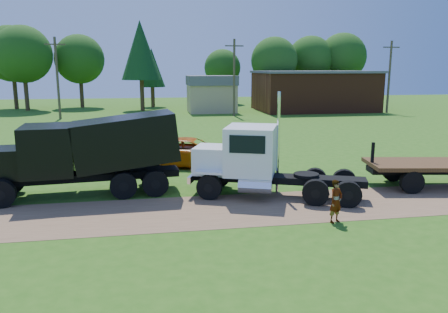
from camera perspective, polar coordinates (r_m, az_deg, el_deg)
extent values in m
plane|color=#285A13|center=(18.02, 4.25, -6.77)|extent=(140.00, 140.00, 0.00)
cube|color=brown|center=(18.01, 4.25, -6.76)|extent=(120.00, 4.20, 0.01)
cube|color=black|center=(19.59, 7.14, -2.88)|extent=(7.39, 3.58, 0.30)
cylinder|color=black|center=(19.03, -1.92, -4.02)|extent=(1.16, 0.72, 1.11)
cylinder|color=black|center=(19.03, -1.92, -4.02)|extent=(0.49, 0.49, 0.39)
cylinder|color=black|center=(21.06, -0.62, -2.48)|extent=(1.16, 0.72, 1.11)
cylinder|color=black|center=(21.06, -0.62, -2.48)|extent=(0.49, 0.49, 0.39)
cylinder|color=black|center=(18.58, 11.86, -4.64)|extent=(1.16, 0.72, 1.11)
cylinder|color=black|center=(18.58, 11.86, -4.64)|extent=(0.49, 0.49, 0.39)
cylinder|color=black|center=(20.66, 11.79, -3.01)|extent=(1.16, 0.72, 1.11)
cylinder|color=black|center=(20.66, 11.79, -3.01)|extent=(0.49, 0.49, 0.39)
cylinder|color=black|center=(18.66, 15.89, -4.77)|extent=(1.16, 0.72, 1.11)
cylinder|color=black|center=(18.66, 15.89, -4.77)|extent=(0.49, 0.49, 0.39)
cylinder|color=black|center=(20.73, 15.41, -3.13)|extent=(1.16, 0.72, 1.11)
cylinder|color=black|center=(20.73, 15.41, -3.13)|extent=(0.49, 0.49, 0.39)
cube|color=white|center=(19.80, -1.11, -0.40)|extent=(2.30, 2.24, 1.21)
cube|color=silver|center=(20.02, -3.65, -0.44)|extent=(0.61, 1.44, 1.01)
cube|color=silver|center=(20.18, -3.76, -2.39)|extent=(0.97, 2.22, 0.30)
cube|color=white|center=(19.44, 3.53, 0.87)|extent=(2.83, 3.01, 2.11)
cube|color=black|center=(19.52, 0.53, 2.28)|extent=(0.76, 1.90, 0.86)
cube|color=black|center=(18.17, 3.05, 1.58)|extent=(1.42, 0.58, 0.75)
cube|color=black|center=(20.55, 3.99, 2.72)|extent=(1.42, 0.58, 0.75)
cube|color=white|center=(18.86, -1.94, -2.10)|extent=(1.29, 0.85, 0.10)
cube|color=white|center=(20.91, -0.63, -0.74)|extent=(1.29, 0.85, 0.10)
cylinder|color=silver|center=(18.58, 4.09, -3.94)|extent=(1.53, 1.07, 0.60)
cylinder|color=silver|center=(19.82, 7.07, 1.75)|extent=(0.18, 0.18, 4.63)
cylinder|color=black|center=(19.50, 10.70, -2.36)|extent=(1.43, 1.43, 0.12)
cube|color=black|center=(20.66, -17.88, -2.47)|extent=(8.58, 1.84, 0.32)
cylinder|color=black|center=(20.08, -27.12, -4.37)|extent=(1.20, 0.48, 1.17)
cylinder|color=black|center=(20.08, -27.12, -4.37)|extent=(0.44, 0.43, 0.41)
cylinder|color=black|center=(22.21, -25.98, -2.85)|extent=(1.20, 0.48, 1.17)
cylinder|color=black|center=(22.21, -25.98, -2.85)|extent=(0.44, 0.43, 0.41)
cylinder|color=black|center=(19.62, -12.98, -3.73)|extent=(1.20, 0.48, 1.17)
cylinder|color=black|center=(19.62, -12.98, -3.73)|extent=(0.44, 0.43, 0.41)
cylinder|color=black|center=(21.79, -13.23, -2.23)|extent=(1.20, 0.48, 1.17)
cylinder|color=black|center=(21.79, -13.23, -2.23)|extent=(0.44, 0.43, 0.41)
cylinder|color=black|center=(19.71, -8.95, -3.50)|extent=(1.20, 0.48, 1.17)
cylinder|color=black|center=(19.71, -8.95, -3.50)|extent=(0.44, 0.43, 0.41)
cylinder|color=black|center=(21.87, -9.61, -2.03)|extent=(1.20, 0.48, 1.17)
cylinder|color=black|center=(21.87, -9.61, -2.03)|extent=(0.44, 0.43, 0.41)
cube|color=black|center=(20.89, -26.49, -0.73)|extent=(2.08, 1.98, 1.28)
cube|color=black|center=(20.53, -21.95, 0.81)|extent=(2.36, 2.74, 2.13)
cube|color=black|center=(20.61, -24.93, 1.96)|extent=(0.25, 2.13, 0.85)
cube|color=black|center=(20.35, -12.75, 2.04)|extent=(4.89, 2.97, 2.59)
imported|color=#C95D09|center=(25.59, -4.20, 0.59)|extent=(6.36, 4.05, 1.63)
cylinder|color=black|center=(21.69, 23.33, -3.09)|extent=(1.10, 0.49, 1.06)
cylinder|color=black|center=(23.70, 21.21, -1.75)|extent=(1.10, 0.49, 1.06)
cube|color=black|center=(21.93, 18.84, 0.39)|extent=(0.15, 0.15, 1.06)
imported|color=#999999|center=(16.69, 14.41, -5.70)|extent=(0.70, 0.61, 1.62)
imported|color=#999999|center=(25.64, -13.65, 0.59)|extent=(1.09, 0.96, 1.87)
cube|color=brown|center=(60.88, 11.65, 8.28)|extent=(15.00, 10.00, 5.00)
cube|color=#57575C|center=(60.80, 11.75, 10.77)|extent=(15.40, 10.40, 0.30)
cube|color=tan|center=(57.31, -1.64, 7.62)|extent=(6.00, 5.00, 3.60)
cube|color=#57575C|center=(57.20, -1.65, 9.92)|extent=(6.20, 5.40, 1.20)
cylinder|color=#443626|center=(52.51, -20.92, 9.48)|extent=(0.28, 0.28, 9.00)
cube|color=#443626|center=(52.56, -21.22, 13.51)|extent=(2.20, 0.14, 0.14)
cylinder|color=#443626|center=(52.60, 1.33, 10.22)|extent=(0.28, 0.28, 9.00)
cube|color=#443626|center=(52.65, 1.35, 14.25)|extent=(2.20, 0.14, 0.14)
cylinder|color=#443626|center=(59.81, 20.77, 9.64)|extent=(0.28, 0.28, 9.00)
cube|color=#443626|center=(59.85, 21.02, 13.18)|extent=(2.20, 0.14, 0.14)
cylinder|color=#342315|center=(65.13, -24.38, 7.26)|extent=(0.56, 0.56, 4.02)
sphere|color=#144310|center=(65.06, -24.79, 12.04)|extent=(7.57, 7.57, 7.57)
cylinder|color=#342315|center=(67.63, -18.09, 7.70)|extent=(0.56, 0.56, 3.72)
sphere|color=#144310|center=(67.54, -18.36, 11.98)|extent=(7.02, 7.02, 7.02)
cylinder|color=#342315|center=(65.82, -9.28, 7.70)|extent=(0.56, 0.56, 2.99)
cone|color=black|center=(65.69, -9.40, 11.38)|extent=(3.75, 3.75, 5.54)
cylinder|color=#342315|center=(71.33, -0.21, 8.17)|extent=(0.56, 0.56, 3.09)
sphere|color=#144310|center=(71.22, -0.21, 11.54)|extent=(5.82, 5.82, 5.82)
cylinder|color=#342315|center=(66.93, 6.47, 8.13)|extent=(0.56, 0.56, 3.66)
sphere|color=#144310|center=(66.83, 6.57, 12.38)|extent=(6.90, 6.90, 6.90)
cylinder|color=#342315|center=(73.69, 14.99, 8.24)|extent=(0.56, 0.56, 3.99)
sphere|color=#144310|center=(73.62, 15.21, 12.45)|extent=(7.52, 7.52, 7.52)
cylinder|color=#342315|center=(60.51, -10.64, 7.90)|extent=(0.56, 0.56, 4.17)
cone|color=black|center=(60.45, -10.85, 13.49)|extent=(5.24, 5.24, 7.74)
cylinder|color=#342315|center=(71.78, 11.06, 8.27)|extent=(0.56, 0.56, 3.81)
sphere|color=#144310|center=(71.70, 11.22, 12.39)|extent=(7.18, 7.18, 7.18)
cylinder|color=#342315|center=(68.55, -25.58, 7.35)|extent=(0.56, 0.56, 4.09)
sphere|color=#144310|center=(68.48, -25.99, 11.98)|extent=(7.71, 7.71, 7.71)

